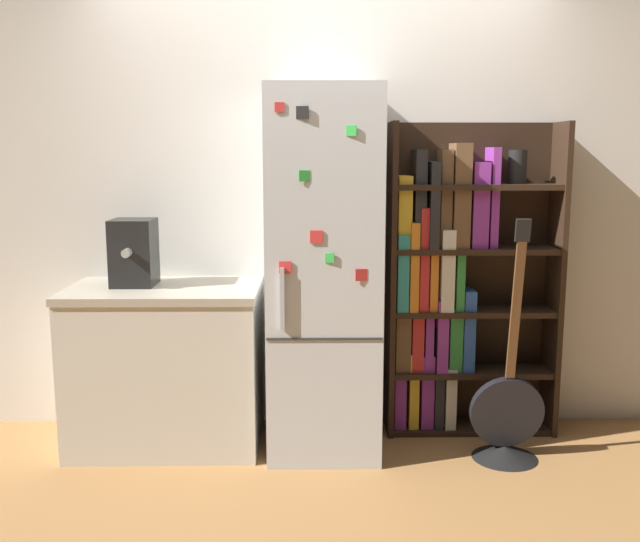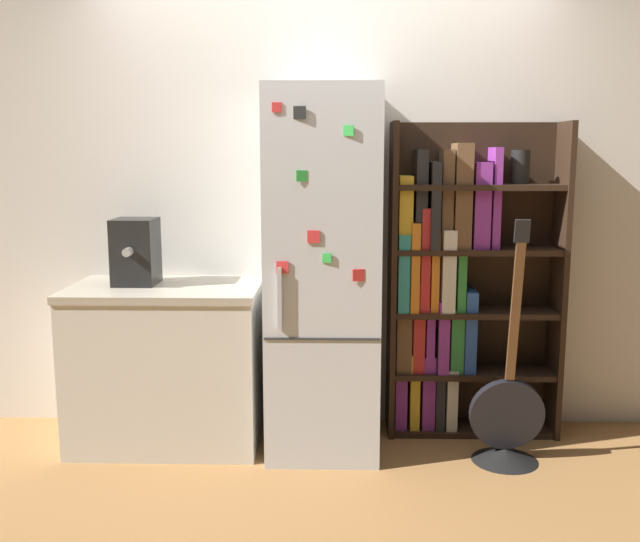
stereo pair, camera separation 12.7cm
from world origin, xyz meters
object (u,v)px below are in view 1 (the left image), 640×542
Objects in this scene: bookshelf at (451,284)px; espresso_machine at (134,252)px; guitar at (506,426)px; refrigerator at (323,272)px.

bookshelf reaches higher than espresso_machine.
guitar reaches higher than espresso_machine.
refrigerator is 1.50× the size of guitar.
espresso_machine is at bearing 176.08° from refrigerator.
guitar is at bearing -62.78° from bookshelf.
espresso_machine is at bearing -175.06° from bookshelf.
refrigerator is 5.36× the size of espresso_machine.
espresso_machine is (-1.71, -0.15, 0.20)m from bookshelf.
bookshelf is (0.72, 0.22, -0.11)m from refrigerator.
bookshelf is 0.82m from guitar.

